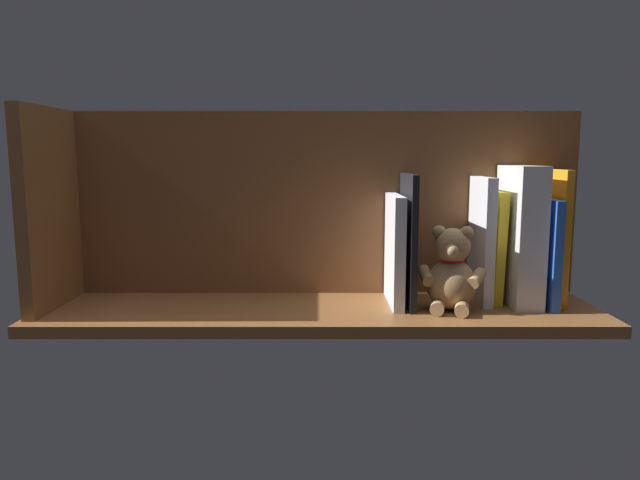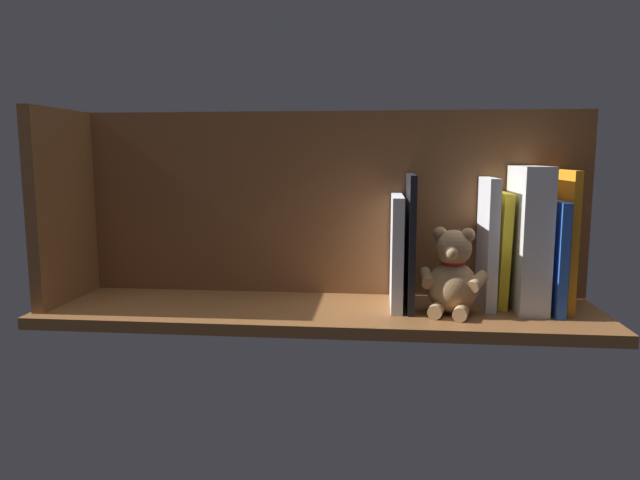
% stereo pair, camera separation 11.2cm
% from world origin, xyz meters
% --- Properties ---
extents(ground_plane, '(1.08, 0.28, 0.02)m').
position_xyz_m(ground_plane, '(0.00, 0.00, -0.01)').
color(ground_plane, brown).
extents(shelf_back_panel, '(1.08, 0.02, 0.38)m').
position_xyz_m(shelf_back_panel, '(0.00, -0.12, 0.19)').
color(shelf_back_panel, brown).
rests_on(shelf_back_panel, ground_plane).
extents(shelf_side_divider, '(0.02, 0.22, 0.38)m').
position_xyz_m(shelf_side_divider, '(0.52, 0.00, 0.19)').
color(shelf_side_divider, brown).
rests_on(shelf_side_divider, ground_plane).
extents(book_0, '(0.01, 0.14, 0.27)m').
position_xyz_m(book_0, '(-0.46, -0.04, 0.13)').
color(book_0, orange).
rests_on(book_0, ground_plane).
extents(book_1, '(0.02, 0.16, 0.21)m').
position_xyz_m(book_1, '(-0.44, -0.02, 0.10)').
color(book_1, blue).
rests_on(book_1, ground_plane).
extents(dictionary_thick_white, '(0.05, 0.16, 0.27)m').
position_xyz_m(dictionary_thick_white, '(-0.40, -0.03, 0.14)').
color(dictionary_thick_white, silver).
rests_on(dictionary_thick_white, ground_plane).
extents(book_2, '(0.02, 0.11, 0.22)m').
position_xyz_m(book_2, '(-0.35, -0.05, 0.11)').
color(book_2, yellow).
rests_on(book_2, ground_plane).
extents(book_3, '(0.02, 0.13, 0.25)m').
position_xyz_m(book_3, '(-0.32, -0.04, 0.13)').
color(book_3, silver).
rests_on(book_3, ground_plane).
extents(teddy_bear, '(0.13, 0.12, 0.16)m').
position_xyz_m(teddy_bear, '(-0.25, 0.03, 0.07)').
color(teddy_bear, tan).
rests_on(teddy_bear, ground_plane).
extents(book_4, '(0.01, 0.17, 0.26)m').
position_xyz_m(book_4, '(-0.17, -0.02, 0.13)').
color(book_4, black).
rests_on(book_4, ground_plane).
extents(book_5, '(0.02, 0.16, 0.22)m').
position_xyz_m(book_5, '(-0.15, -0.02, 0.11)').
color(book_5, silver).
rests_on(book_5, ground_plane).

